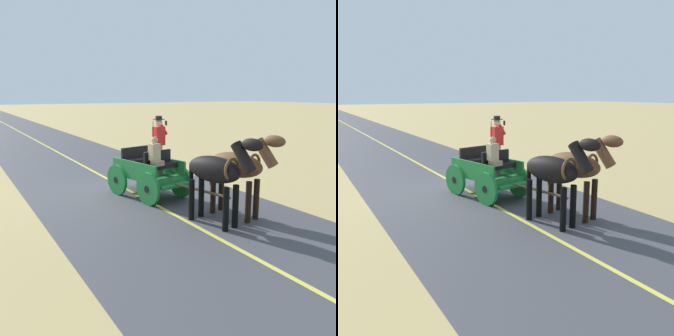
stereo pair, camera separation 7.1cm
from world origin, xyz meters
The scene contains 6 objects.
ground_plane centered at (0.00, 0.00, 0.00)m, with size 200.00×200.00×0.00m, color tan.
road_surface centered at (0.00, 0.00, 0.00)m, with size 6.31×160.00×0.01m, color #424247.
road_centre_stripe centered at (0.00, 0.00, 0.01)m, with size 0.12×160.00×0.00m, color #DBCC4C.
horse_drawn_carriage centered at (-0.30, 1.05, 0.82)m, with size 1.88×4.51×2.50m.
horse_near_side centered at (-1.34, 3.93, 1.32)m, with size 0.94×2.14×2.21m.
horse_off_side centered at (-0.51, 4.10, 1.32)m, with size 0.88×2.15×2.21m.
Camera 1 is at (4.85, 10.85, 3.17)m, focal length 39.19 mm.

